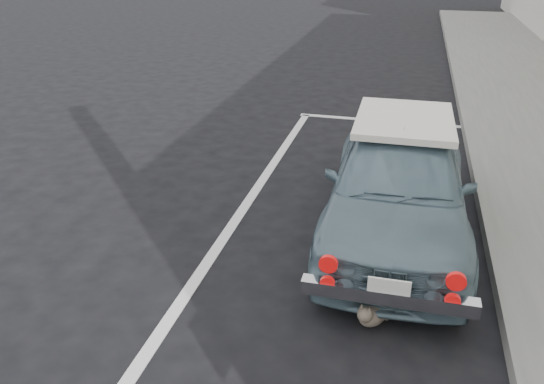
# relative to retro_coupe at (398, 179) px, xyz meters

# --- Properties ---
(pline_front) EXTENTS (3.00, 0.12, 0.01)m
(pline_front) POSITION_rel_retro_coupe_xyz_m (-0.36, 3.91, -0.62)
(pline_front) COLOR silver
(pline_front) RESTS_ON ground
(pline_side) EXTENTS (0.12, 7.00, 0.01)m
(pline_side) POSITION_rel_retro_coupe_xyz_m (-1.76, 0.41, -0.62)
(pline_side) COLOR silver
(pline_side) RESTS_ON ground
(retro_coupe) EXTENTS (1.49, 3.63, 1.23)m
(retro_coupe) POSITION_rel_retro_coupe_xyz_m (0.00, 0.00, 0.00)
(retro_coupe) COLOR slate
(retro_coupe) RESTS_ON ground
(cat) EXTENTS (0.34, 0.45, 0.26)m
(cat) POSITION_rel_retro_coupe_xyz_m (-0.09, -1.64, -0.50)
(cat) COLOR brown
(cat) RESTS_ON ground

